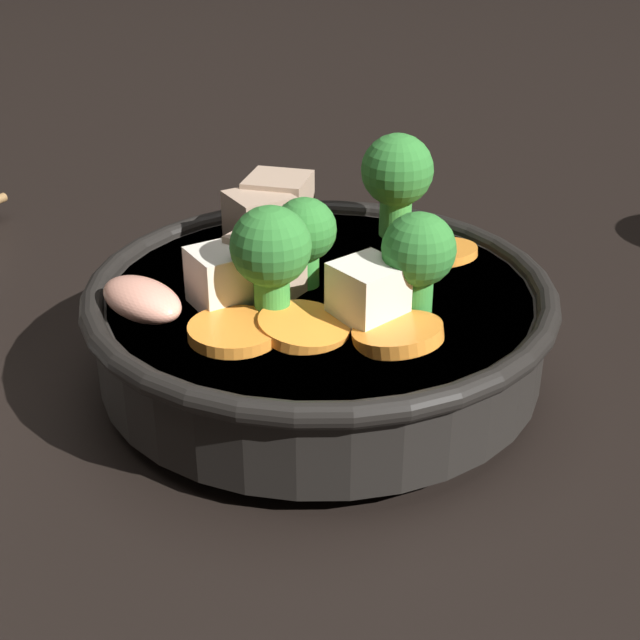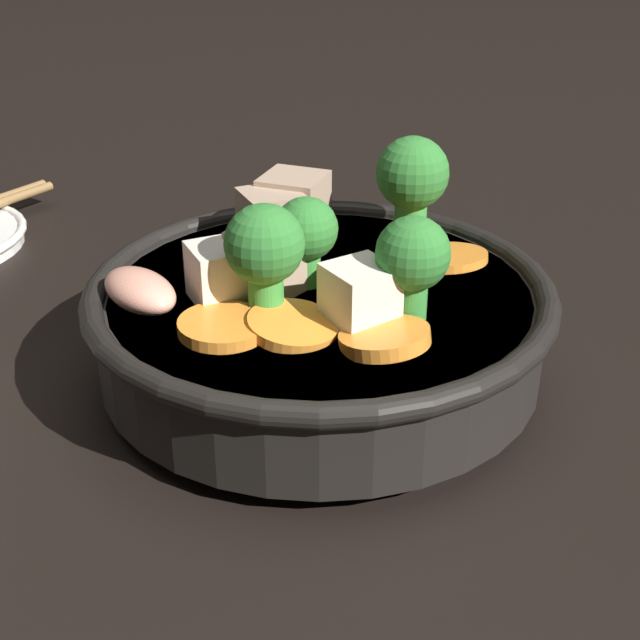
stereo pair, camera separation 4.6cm
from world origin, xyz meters
name	(u,v)px [view 1 (the left image)]	position (x,y,z in m)	size (l,w,h in m)	color
ground_plane	(320,379)	(0.00, 0.00, 0.00)	(3.00, 3.00, 0.00)	black
stirfry_bowl	(320,311)	(0.00, 0.00, 0.04)	(0.24, 0.24, 0.11)	black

